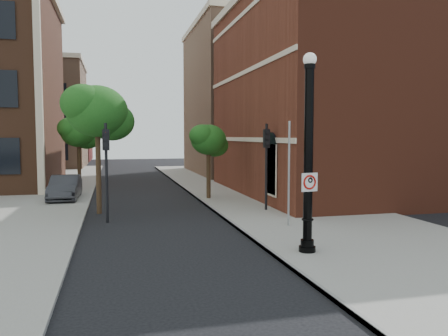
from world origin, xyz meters
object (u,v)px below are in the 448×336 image
object	(u,v)px
traffic_signal_left	(106,156)
parked_car	(65,188)
lamppost	(308,163)
traffic_signal_right	(266,153)
no_parking_sign	(310,182)

from	to	relation	value
traffic_signal_left	parked_car	bearing A→B (deg)	100.00
lamppost	traffic_signal_left	size ratio (longest dim) A/B	1.46
traffic_signal_left	traffic_signal_right	size ratio (longest dim) A/B	0.99
traffic_signal_right	traffic_signal_left	bearing A→B (deg)	-176.39
no_parking_sign	parked_car	size ratio (longest dim) A/B	0.13
lamppost	traffic_signal_right	xyz separation A→B (m)	(1.38, 7.59, 0.03)
lamppost	traffic_signal_right	size ratio (longest dim) A/B	1.45
no_parking_sign	traffic_signal_right	size ratio (longest dim) A/B	0.13
parked_car	traffic_signal_right	distance (m)	12.07
no_parking_sign	traffic_signal_right	distance (m)	7.90
parked_car	traffic_signal_left	bearing A→B (deg)	-70.68
lamppost	no_parking_sign	world-z (taller)	lamppost
lamppost	traffic_signal_left	world-z (taller)	lamppost
parked_car	traffic_signal_left	size ratio (longest dim) A/B	1.03
no_parking_sign	traffic_signal_right	xyz separation A→B (m)	(1.40, 7.75, 0.59)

